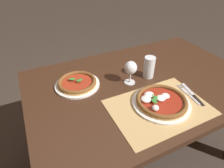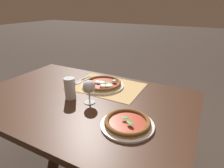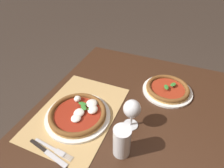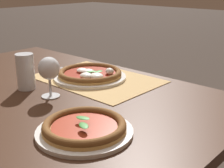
{
  "view_description": "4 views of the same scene",
  "coord_description": "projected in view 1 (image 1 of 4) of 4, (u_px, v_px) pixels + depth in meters",
  "views": [
    {
      "loc": [
        -0.62,
        -0.81,
        1.45
      ],
      "look_at": [
        -0.23,
        -0.0,
        0.79
      ],
      "focal_mm": 30.0,
      "sensor_mm": 36.0,
      "label": 1
    },
    {
      "loc": [
        -0.71,
        0.9,
        1.33
      ],
      "look_at": [
        -0.17,
        -0.14,
        0.82
      ],
      "focal_mm": 30.0,
      "sensor_mm": 36.0,
      "label": 2
    },
    {
      "loc": [
        0.48,
        0.17,
        1.45
      ],
      "look_at": [
        -0.29,
        -0.15,
        0.78
      ],
      "focal_mm": 30.0,
      "sensor_mm": 36.0,
      "label": 3
    },
    {
      "loc": [
        -1.0,
        0.69,
        1.16
      ],
      "look_at": [
        -0.25,
        -0.14,
        0.79
      ],
      "focal_mm": 50.0,
      "sensor_mm": 36.0,
      "label": 4
    }
  ],
  "objects": [
    {
      "name": "pizza_near",
      "position": [
        161.0,
        101.0,
        1.04
      ],
      "size": [
        0.32,
        0.32,
        0.05
      ],
      "color": "silver",
      "rests_on": "paper_placemat"
    },
    {
      "name": "paper_placemat",
      "position": [
        159.0,
        107.0,
        1.03
      ],
      "size": [
        0.53,
        0.38,
        0.0
      ],
      "primitive_type": "cube",
      "color": "tan",
      "rests_on": "dining_table"
    },
    {
      "name": "pizza_far",
      "position": [
        77.0,
        83.0,
        1.18
      ],
      "size": [
        0.28,
        0.28,
        0.04
      ],
      "color": "silver",
      "rests_on": "dining_table"
    },
    {
      "name": "knife",
      "position": [
        192.0,
        94.0,
        1.11
      ],
      "size": [
        0.06,
        0.21,
        0.01
      ],
      "color": "black",
      "rests_on": "paper_placemat"
    },
    {
      "name": "wine_glass",
      "position": [
        131.0,
        69.0,
        1.16
      ],
      "size": [
        0.08,
        0.08,
        0.16
      ],
      "color": "silver",
      "rests_on": "dining_table"
    },
    {
      "name": "ground_plane",
      "position": [
        135.0,
        149.0,
        1.67
      ],
      "size": [
        24.0,
        24.0,
        0.0
      ],
      "primitive_type": "plane",
      "color": "#382D26"
    },
    {
      "name": "dining_table",
      "position": [
        142.0,
        92.0,
        1.28
      ],
      "size": [
        1.48,
        0.96,
        0.74
      ],
      "color": "#382114",
      "rests_on": "ground"
    },
    {
      "name": "pint_glass",
      "position": [
        149.0,
        68.0,
        1.23
      ],
      "size": [
        0.07,
        0.07,
        0.15
      ],
      "color": "silver",
      "rests_on": "dining_table"
    },
    {
      "name": "fork",
      "position": [
        188.0,
        94.0,
        1.11
      ],
      "size": [
        0.04,
        0.2,
        0.0
      ],
      "color": "#B7B7BC",
      "rests_on": "paper_placemat"
    }
  ]
}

